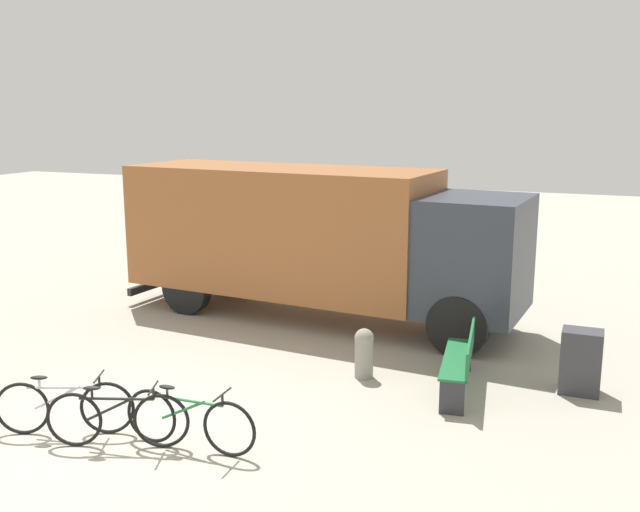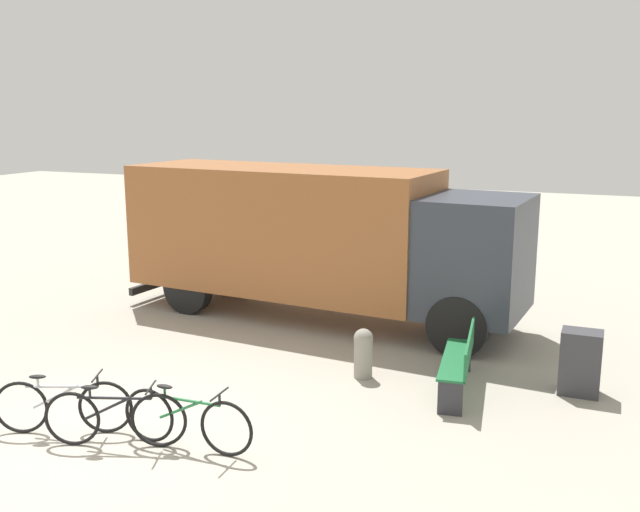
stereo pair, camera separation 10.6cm
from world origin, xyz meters
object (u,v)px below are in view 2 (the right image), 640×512
object	(u,v)px
bicycle_middle	(115,418)
bicycle_far	(187,420)
bollard_near_bench	(363,351)
utility_box	(580,363)
park_bench	(461,359)
bicycle_near	(63,406)
delivery_truck	(315,235)

from	to	relation	value
bicycle_middle	bicycle_far	distance (m)	0.90
bollard_near_bench	utility_box	bearing A→B (deg)	11.08
park_bench	bicycle_middle	size ratio (longest dim) A/B	1.11
bicycle_far	bicycle_middle	bearing A→B (deg)	-163.79
bicycle_near	utility_box	bearing A→B (deg)	9.91
bicycle_near	bicycle_middle	world-z (taller)	same
park_bench	bicycle_middle	bearing A→B (deg)	125.87
delivery_truck	bollard_near_bench	distance (m)	3.62
park_bench	bicycle_far	size ratio (longest dim) A/B	1.05
bollard_near_bench	utility_box	size ratio (longest dim) A/B	0.82
bicycle_near	bicycle_far	world-z (taller)	same
bicycle_near	bollard_near_bench	world-z (taller)	bicycle_near
delivery_truck	utility_box	size ratio (longest dim) A/B	8.52
delivery_truck	bicycle_far	distance (m)	6.03
bicycle_near	park_bench	bearing A→B (deg)	13.80
bicycle_far	bicycle_near	bearing A→B (deg)	-173.99
bicycle_near	utility_box	xyz separation A→B (m)	(6.07, 3.94, 0.10)
delivery_truck	bicycle_middle	world-z (taller)	delivery_truck
park_bench	bicycle_near	size ratio (longest dim) A/B	1.13
bollard_near_bench	bicycle_near	bearing A→B (deg)	-131.36
bicycle_near	bicycle_far	xyz separation A→B (m)	(1.71, 0.24, 0.00)
bicycle_middle	utility_box	bearing A→B (deg)	17.17
bicycle_far	bollard_near_bench	distance (m)	3.32
delivery_truck	bicycle_far	world-z (taller)	delivery_truck
delivery_truck	park_bench	size ratio (longest dim) A/B	4.34
park_bench	bollard_near_bench	distance (m)	1.52
utility_box	park_bench	bearing A→B (deg)	-159.55
bicycle_far	bollard_near_bench	size ratio (longest dim) A/B	2.27
bicycle_middle	utility_box	world-z (taller)	utility_box
delivery_truck	park_bench	world-z (taller)	delivery_truck
bicycle_far	park_bench	bearing A→B (deg)	46.49
bicycle_near	bicycle_middle	size ratio (longest dim) A/B	0.98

